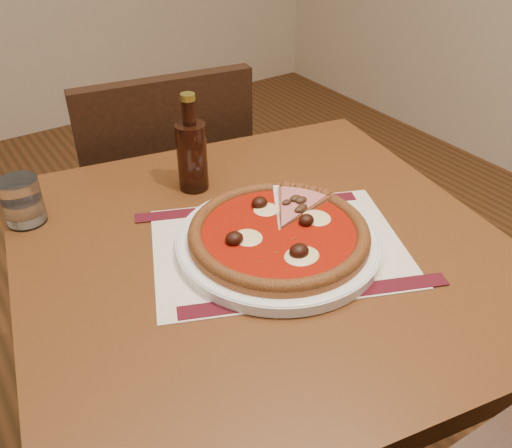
% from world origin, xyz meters
% --- Properties ---
extents(table, '(0.93, 0.93, 0.75)m').
position_xyz_m(table, '(0.57, 0.59, 0.65)').
color(table, brown).
rests_on(table, ground).
extents(chair_far, '(0.48, 0.48, 0.89)m').
position_xyz_m(chair_far, '(0.65, 1.18, 0.51)').
color(chair_far, black).
rests_on(chair_far, ground).
extents(placemat, '(0.50, 0.43, 0.00)m').
position_xyz_m(placemat, '(0.59, 0.57, 0.75)').
color(placemat, white).
rests_on(placemat, table).
extents(plate, '(0.34, 0.34, 0.02)m').
position_xyz_m(plate, '(0.59, 0.57, 0.76)').
color(plate, white).
rests_on(plate, placemat).
extents(pizza, '(0.30, 0.30, 0.04)m').
position_xyz_m(pizza, '(0.59, 0.57, 0.78)').
color(pizza, brown).
rests_on(pizza, plate).
extents(ham_slice, '(0.15, 0.12, 0.02)m').
position_xyz_m(ham_slice, '(0.67, 0.64, 0.78)').
color(ham_slice, brown).
rests_on(ham_slice, plate).
extents(water_glass, '(0.07, 0.07, 0.08)m').
position_xyz_m(water_glass, '(0.26, 0.88, 0.79)').
color(water_glass, white).
rests_on(water_glass, table).
extents(bottle, '(0.06, 0.06, 0.19)m').
position_xyz_m(bottle, '(0.57, 0.82, 0.83)').
color(bottle, black).
rests_on(bottle, table).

